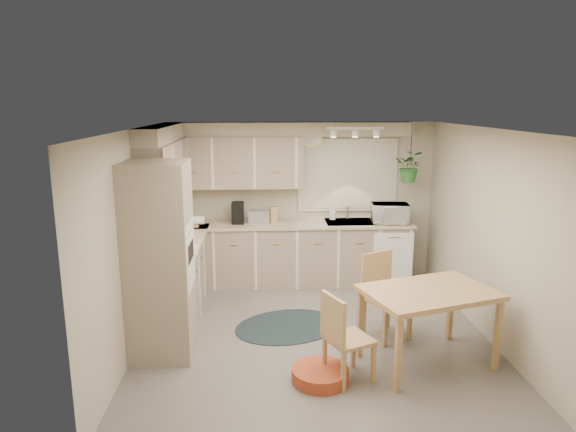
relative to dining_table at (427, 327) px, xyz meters
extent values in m
plane|color=slate|center=(-1.10, 0.72, -0.41)|extent=(4.20, 4.20, 0.00)
plane|color=white|center=(-1.10, 0.72, 1.99)|extent=(4.20, 4.20, 0.00)
cube|color=#ACA58E|center=(-1.10, 2.82, 0.79)|extent=(4.00, 0.04, 2.40)
cube|color=#ACA58E|center=(-1.10, -1.38, 0.79)|extent=(4.00, 0.04, 2.40)
cube|color=#ACA58E|center=(-3.10, 0.72, 0.79)|extent=(0.04, 4.20, 2.40)
cube|color=#ACA58E|center=(0.90, 0.72, 0.79)|extent=(0.04, 4.20, 2.40)
cube|color=gray|center=(-2.80, 1.59, 0.04)|extent=(0.60, 1.85, 0.90)
cube|color=gray|center=(-1.30, 2.52, 0.04)|extent=(3.60, 0.60, 0.90)
cube|color=#C0A78C|center=(-2.79, 1.59, 0.51)|extent=(0.64, 1.89, 0.04)
cube|color=#C0A78C|center=(-1.30, 2.51, 0.51)|extent=(3.64, 0.64, 0.04)
cube|color=gray|center=(-2.78, 0.34, 0.64)|extent=(0.65, 0.65, 2.10)
cube|color=white|center=(-2.46, 0.34, 0.64)|extent=(0.02, 0.56, 0.58)
cube|color=gray|center=(-2.93, 1.72, 1.42)|extent=(0.35, 2.00, 0.75)
cube|color=gray|center=(-2.10, 2.64, 1.42)|extent=(2.00, 0.35, 0.75)
cube|color=#ACA58E|center=(-2.95, 1.72, 1.89)|extent=(0.30, 2.00, 0.20)
cube|color=#ACA58E|center=(-1.30, 2.67, 1.89)|extent=(3.60, 0.30, 0.20)
cube|color=white|center=(-2.78, 1.02, 0.54)|extent=(0.52, 0.58, 0.02)
cube|color=white|center=(-2.80, 1.02, 0.99)|extent=(0.40, 0.60, 0.14)
cube|color=beige|center=(-0.40, 2.79, 1.19)|extent=(1.40, 0.02, 1.00)
cube|color=beige|center=(-0.40, 2.80, 1.19)|extent=(1.50, 0.02, 1.10)
cube|color=#999BA0|center=(-0.40, 2.52, 0.49)|extent=(0.70, 0.48, 0.10)
cube|color=white|center=(0.20, 2.21, 0.02)|extent=(0.58, 0.02, 0.83)
cube|color=white|center=(-0.40, 2.27, 1.92)|extent=(0.80, 0.04, 0.04)
cylinder|color=gold|center=(-0.95, 2.79, 1.77)|extent=(0.30, 0.03, 0.30)
cube|color=tan|center=(0.00, 0.00, 0.00)|extent=(1.49, 1.21, 0.81)
cube|color=tan|center=(-0.86, -0.28, 0.04)|extent=(0.56, 0.56, 0.90)
cube|color=tan|center=(-0.27, 0.64, 0.08)|extent=(0.62, 0.62, 0.98)
ellipsoid|color=black|center=(-1.40, 0.96, -0.40)|extent=(1.58, 1.38, 0.01)
cylinder|color=#A44D20|center=(-1.14, -0.30, -0.34)|extent=(0.74, 0.74, 0.13)
imported|color=white|center=(0.17, 2.42, 0.71)|extent=(0.55, 0.33, 0.36)
imported|color=white|center=(-0.64, 2.67, 0.58)|extent=(0.13, 0.20, 0.09)
imported|color=#296428|center=(0.44, 2.42, 1.32)|extent=(0.56, 0.58, 0.36)
cube|color=black|center=(-2.06, 2.52, 0.69)|extent=(0.18, 0.22, 0.31)
cube|color=#999BA0|center=(-1.74, 2.54, 0.63)|extent=(0.33, 0.21, 0.19)
cube|color=tan|center=(-1.53, 2.57, 0.65)|extent=(0.12, 0.12, 0.24)
camera|label=1|loc=(-1.68, -4.86, 2.28)|focal=32.00mm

